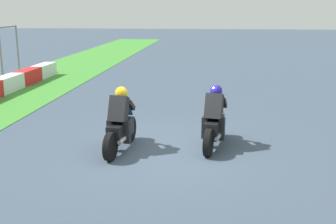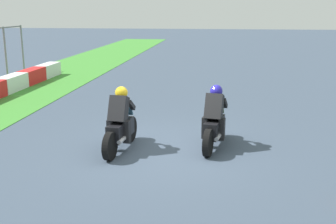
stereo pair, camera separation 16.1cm
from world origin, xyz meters
name	(u,v)px [view 1 (the left image)]	position (x,y,z in m)	size (l,w,h in m)	color
ground_plane	(166,150)	(0.00, 0.00, 0.00)	(120.00, 120.00, 0.00)	#3B495B
rider_lane_a	(214,122)	(0.38, -1.13, 0.62)	(2.03, 0.61, 1.51)	black
rider_lane_b	(120,125)	(-0.13, 1.05, 0.62)	(2.04, 0.57, 1.51)	black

